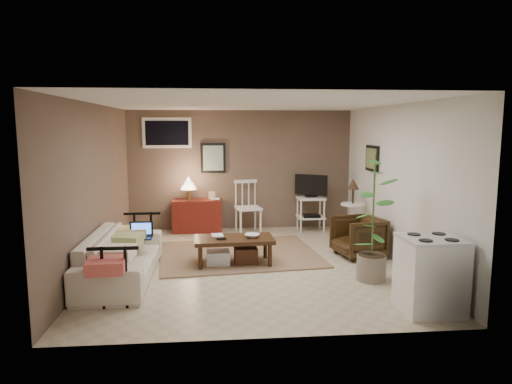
{
  "coord_description": "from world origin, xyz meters",
  "views": [
    {
      "loc": [
        -0.52,
        -6.71,
        2.05
      ],
      "look_at": [
        0.12,
        0.35,
        1.05
      ],
      "focal_mm": 32.0,
      "sensor_mm": 36.0,
      "label": 1
    }
  ],
  "objects": [
    {
      "name": "red_console",
      "position": [
        -0.89,
        2.25,
        0.39
      ],
      "size": [
        0.96,
        0.43,
        1.11
      ],
      "color": "maroon",
      "rests_on": "floor"
    },
    {
      "name": "art_right",
      "position": [
        2.23,
        1.05,
        1.52
      ],
      "size": [
        0.03,
        0.6,
        0.45
      ],
      "primitive_type": "cube",
      "color": "black"
    },
    {
      "name": "floor",
      "position": [
        0.0,
        0.0,
        0.0
      ],
      "size": [
        5.0,
        5.0,
        0.0
      ],
      "primitive_type": "plane",
      "color": "#C1B293",
      "rests_on": "ground"
    },
    {
      "name": "coffee_table",
      "position": [
        -0.25,
        -0.04,
        0.25
      ],
      "size": [
        1.2,
        0.65,
        0.44
      ],
      "color": "#39220F",
      "rests_on": "floor"
    },
    {
      "name": "laptop",
      "position": [
        -1.59,
        -0.17,
        0.55
      ],
      "size": [
        0.33,
        0.24,
        0.23
      ],
      "color": "black",
      "rests_on": "sofa"
    },
    {
      "name": "stove",
      "position": [
        1.87,
        -1.99,
        0.43
      ],
      "size": [
        0.66,
        0.61,
        0.86
      ],
      "color": "white",
      "rests_on": "floor"
    },
    {
      "name": "tv_stand",
      "position": [
        1.38,
        2.14,
        0.6
      ],
      "size": [
        0.59,
        0.43,
        1.13
      ],
      "color": "white",
      "rests_on": "floor"
    },
    {
      "name": "side_table",
      "position": [
        1.97,
        1.26,
        0.71
      ],
      "size": [
        0.43,
        0.43,
        1.14
      ],
      "color": "white",
      "rests_on": "floor"
    },
    {
      "name": "rug",
      "position": [
        -0.14,
        0.5,
        0.01
      ],
      "size": [
        2.72,
        2.27,
        0.02
      ],
      "primitive_type": "cube",
      "rotation": [
        0.0,
        0.0,
        0.11
      ],
      "color": "#937055",
      "rests_on": "floor"
    },
    {
      "name": "window",
      "position": [
        -1.45,
        2.48,
        1.95
      ],
      "size": [
        0.96,
        0.03,
        0.6
      ],
      "primitive_type": "cube",
      "color": "white"
    },
    {
      "name": "sofa_end_rails",
      "position": [
        -1.68,
        -0.54,
        0.36
      ],
      "size": [
        0.58,
        2.16,
        0.73
      ],
      "primitive_type": null,
      "color": "black",
      "rests_on": "floor"
    },
    {
      "name": "book_console",
      "position": [
        -0.6,
        2.22,
        0.76
      ],
      "size": [
        0.17,
        0.02,
        0.23
      ],
      "primitive_type": "imported",
      "rotation": [
        0.0,
        0.0,
        0.0
      ],
      "color": "#39220F",
      "rests_on": "red_console"
    },
    {
      "name": "armchair",
      "position": [
        1.76,
        0.24,
        0.35
      ],
      "size": [
        0.78,
        0.81,
        0.71
      ],
      "primitive_type": "imported",
      "rotation": [
        0.0,
        0.0,
        -1.35
      ],
      "color": "#301E0D",
      "rests_on": "floor"
    },
    {
      "name": "sofa",
      "position": [
        -1.8,
        -0.54,
        0.42
      ],
      "size": [
        0.63,
        2.16,
        0.84
      ],
      "primitive_type": "imported",
      "rotation": [
        0.0,
        0.0,
        1.57
      ],
      "color": "beige",
      "rests_on": "floor"
    },
    {
      "name": "potted_plant",
      "position": [
        1.57,
        -0.91,
        0.92
      ],
      "size": [
        0.43,
        0.43,
        1.74
      ],
      "color": "gray",
      "rests_on": "floor"
    },
    {
      "name": "bowl",
      "position": [
        0.03,
        -0.06,
        0.53
      ],
      "size": [
        0.22,
        0.12,
        0.22
      ],
      "primitive_type": "imported",
      "rotation": [
        0.0,
        0.0,
        -0.32
      ],
      "color": "#39220F",
      "rests_on": "coffee_table"
    },
    {
      "name": "book_table",
      "position": [
        -0.58,
        0.07,
        0.54
      ],
      "size": [
        0.18,
        0.04,
        0.24
      ],
      "primitive_type": "imported",
      "rotation": [
        0.0,
        0.0,
        0.11
      ],
      "color": "#39220F",
      "rests_on": "coffee_table"
    },
    {
      "name": "art_back",
      "position": [
        -0.55,
        2.48,
        1.45
      ],
      "size": [
        0.5,
        0.03,
        0.6
      ],
      "primitive_type": "cube",
      "color": "black"
    },
    {
      "name": "spindle_chair",
      "position": [
        0.12,
        2.12,
        0.48
      ],
      "size": [
        0.54,
        0.54,
        1.03
      ],
      "color": "white",
      "rests_on": "floor"
    },
    {
      "name": "sofa_pillows",
      "position": [
        -1.75,
        -0.79,
        0.52
      ],
      "size": [
        0.41,
        2.05,
        0.15
      ],
      "primitive_type": null,
      "color": "#F7E2CD",
      "rests_on": "sofa"
    }
  ]
}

